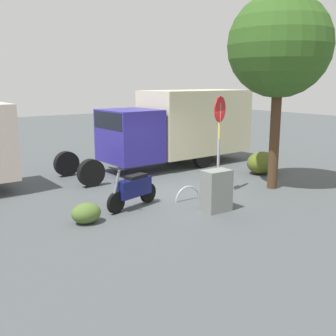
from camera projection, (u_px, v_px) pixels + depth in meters
name	position (u px, v px, depth m)	size (l,w,h in m)	color
ground_plane	(178.00, 191.00, 12.80)	(60.00, 60.00, 0.00)	#474C4F
box_truck_near	(178.00, 125.00, 16.42)	(7.97, 2.31, 3.00)	black
motorcycle	(133.00, 189.00, 11.10)	(1.78, 0.72, 1.20)	black
stop_sign	(219.00, 130.00, 12.28)	(0.71, 0.33, 2.93)	#9E9EA3
street_tree	(279.00, 46.00, 12.33)	(3.13, 3.13, 5.98)	#47301E
utility_cabinet	(217.00, 191.00, 10.78)	(0.73, 0.48, 1.10)	gray
bike_rack_hoop	(188.00, 200.00, 11.88)	(0.85, 0.85, 0.05)	#B7B7BC
shrub_near_sign	(262.00, 163.00, 15.18)	(1.20, 0.99, 0.82)	#505D1F
shrub_mid_verge	(86.00, 213.00, 9.92)	(0.73, 0.60, 0.50)	#4E682C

